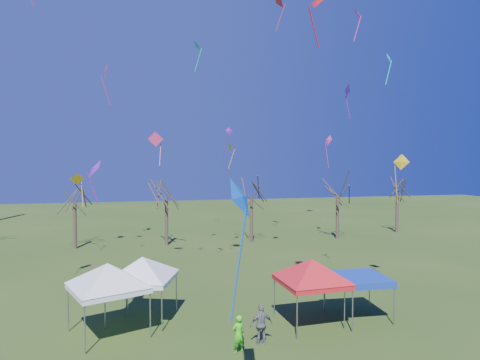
% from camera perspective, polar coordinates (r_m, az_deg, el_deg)
% --- Properties ---
extents(ground, '(140.00, 140.00, 0.00)m').
position_cam_1_polar(ground, '(19.67, 1.95, -22.09)').
color(ground, '#2A4616').
rests_on(ground, ground).
extents(tree_1, '(3.42, 3.42, 7.54)m').
position_cam_1_polar(tree_1, '(42.44, -21.23, -0.82)').
color(tree_1, '#3D2D21').
rests_on(tree_1, ground).
extents(tree_2, '(3.71, 3.71, 8.18)m').
position_cam_1_polar(tree_2, '(41.74, -9.81, -0.04)').
color(tree_2, '#3D2D21').
rests_on(tree_2, ground).
extents(tree_3, '(3.59, 3.59, 7.91)m').
position_cam_1_polar(tree_3, '(42.70, 1.54, -0.23)').
color(tree_3, '#3D2D21').
rests_on(tree_3, ground).
extents(tree_4, '(3.58, 3.58, 7.89)m').
position_cam_1_polar(tree_4, '(45.88, 12.91, -0.12)').
color(tree_4, '#3D2D21').
rests_on(tree_4, ground).
extents(tree_5, '(3.39, 3.39, 7.46)m').
position_cam_1_polar(tree_5, '(51.81, 20.26, -0.27)').
color(tree_5, '#3D2D21').
rests_on(tree_5, ground).
extents(tent_white_west, '(4.14, 4.14, 3.94)m').
position_cam_1_polar(tent_white_west, '(21.36, -17.22, -11.15)').
color(tent_white_west, gray).
rests_on(tent_white_west, ground).
extents(tent_white_mid, '(4.06, 4.06, 3.78)m').
position_cam_1_polar(tent_white_mid, '(22.87, -12.89, -10.50)').
color(tent_white_mid, gray).
rests_on(tent_white_mid, ground).
extents(tent_red, '(4.35, 4.35, 3.84)m').
position_cam_1_polar(tent_red, '(21.93, 9.58, -10.91)').
color(tent_red, gray).
rests_on(tent_red, ground).
extents(tent_blue, '(2.95, 2.95, 2.21)m').
position_cam_1_polar(tent_blue, '(23.69, 15.48, -12.62)').
color(tent_blue, gray).
rests_on(tent_blue, ground).
extents(person_grey, '(1.07, 0.51, 1.78)m').
position_cam_1_polar(person_grey, '(20.19, 2.87, -18.67)').
color(person_grey, slate).
rests_on(person_grey, ground).
extents(person_green, '(0.69, 0.57, 1.62)m').
position_cam_1_polar(person_green, '(19.40, -0.20, -19.83)').
color(person_green, '#42D622').
rests_on(person_green, ground).
extents(kite_5, '(1.26, 1.44, 4.15)m').
position_cam_1_polar(kite_5, '(12.18, 0.14, -2.56)').
color(kite_5, blue).
rests_on(kite_5, ground).
extents(kite_9, '(0.63, 0.64, 1.57)m').
position_cam_1_polar(kite_9, '(22.71, 19.30, 14.92)').
color(kite_9, '#0ED3B7').
rests_on(kite_9, ground).
extents(kite_17, '(0.82, 0.95, 3.14)m').
position_cam_1_polar(kite_17, '(28.30, 20.66, 2.14)').
color(kite_17, gold).
rests_on(kite_17, ground).
extents(kite_2, '(0.78, 1.49, 3.66)m').
position_cam_1_polar(kite_2, '(40.73, -17.50, 13.63)').
color(kite_2, red).
rests_on(kite_2, ground).
extents(kite_3, '(1.02, 1.51, 3.53)m').
position_cam_1_polar(kite_3, '(41.93, 5.24, 22.70)').
color(kite_3, red).
rests_on(kite_3, ground).
extents(kite_11, '(1.19, 0.69, 2.57)m').
position_cam_1_polar(kite_11, '(32.62, -11.17, 5.33)').
color(kite_11, '#EA3471').
rests_on(kite_11, ground).
extents(kite_24, '(0.54, 0.80, 2.05)m').
position_cam_1_polar(kite_24, '(28.32, -5.68, 17.32)').
color(kite_24, '#0CB48E').
rests_on(kite_24, ground).
extents(kite_1, '(0.94, 1.11, 2.12)m').
position_cam_1_polar(kite_1, '(20.29, -18.86, 1.45)').
color(kite_1, purple).
rests_on(kite_1, ground).
extents(kite_27, '(1.08, 1.30, 2.69)m').
position_cam_1_polar(kite_27, '(23.03, 10.44, 22.52)').
color(kite_27, red).
rests_on(kite_27, ground).
extents(kite_22, '(0.88, 0.75, 2.52)m').
position_cam_1_polar(kite_22, '(36.95, -1.50, 6.40)').
color(kite_22, purple).
rests_on(kite_22, ground).
extents(kite_12, '(0.62, 1.12, 3.36)m').
position_cam_1_polar(kite_12, '(44.52, 11.69, 5.17)').
color(kite_12, '#D62F80').
rests_on(kite_12, ground).
extents(kite_25, '(0.83, 0.90, 1.63)m').
position_cam_1_polar(kite_25, '(21.93, 15.44, 20.52)').
color(kite_25, '#D52F7C').
rests_on(kite_25, ground).
extents(kite_13, '(1.27, 0.97, 2.88)m').
position_cam_1_polar(kite_13, '(37.95, -20.89, 0.11)').
color(kite_13, yellow).
rests_on(kite_13, ground).
extents(kite_19, '(0.65, 0.97, 2.45)m').
position_cam_1_polar(kite_19, '(40.14, -1.29, 4.36)').
color(kite_19, gold).
rests_on(kite_19, ground).
extents(kite_18, '(0.81, 0.75, 2.23)m').
position_cam_1_polar(kite_18, '(28.13, 14.09, 11.42)').
color(kite_18, '#5619B0').
rests_on(kite_18, ground).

